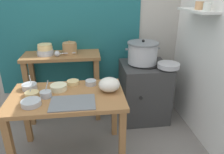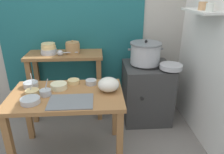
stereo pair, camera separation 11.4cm
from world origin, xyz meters
The scene contains 19 objects.
wall_back centered at (0.08, 1.10, 1.30)m, with size 4.40×0.12×2.60m.
wall_right centered at (1.40, 0.20, 1.30)m, with size 0.30×3.20×2.60m.
prep_table centered at (-0.13, 0.06, 0.61)m, with size 1.10×0.66×0.72m.
back_shelf_table centered at (-0.24, 0.83, 0.68)m, with size 0.96×0.40×0.90m.
stove_block centered at (0.82, 0.70, 0.38)m, with size 0.60×0.61×0.78m.
steamer_pot centered at (0.78, 0.72, 0.92)m, with size 0.44×0.39×0.31m.
clay_pot centered at (-0.13, 0.83, 0.97)m, with size 0.18×0.18×0.17m.
bowl_stack_enamel centered at (-0.43, 0.82, 0.96)m, with size 0.20×0.20×0.14m.
ladle centered at (-0.27, 0.74, 0.94)m, with size 0.25×0.07×0.07m.
serving_tray centered at (-0.07, -0.11, 0.72)m, with size 0.40×0.28×0.01m, color slate.
plastic_bag centered at (0.28, 0.09, 0.79)m, with size 0.21×0.20×0.14m, color silver.
wide_pan centered at (1.05, 0.51, 0.81)m, with size 0.27×0.27×0.05m, color #B7BABF.
prep_bowl_0 centered at (-0.51, 0.23, 0.75)m, with size 0.15×0.15×0.16m.
prep_bowl_1 centered at (-0.43, -0.10, 0.75)m, with size 0.17×0.17×0.05m.
prep_bowl_2 centered at (-0.32, 0.04, 0.75)m, with size 0.11×0.11×0.18m.
prep_bowl_3 centered at (-0.22, 0.18, 0.75)m, with size 0.17×0.17×0.06m.
prep_bowl_4 centered at (-0.09, 0.30, 0.74)m, with size 0.13×0.13×0.04m.
prep_bowl_5 centered at (0.10, 0.26, 0.75)m, with size 0.11×0.11×0.05m.
prep_bowl_6 centered at (-0.46, 0.07, 0.74)m, with size 0.13×0.13×0.14m.
Camera 1 is at (0.07, -1.79, 1.67)m, focal length 34.01 mm.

